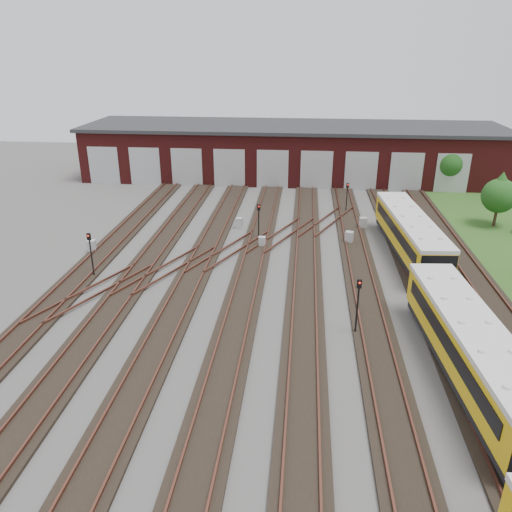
{
  "coord_description": "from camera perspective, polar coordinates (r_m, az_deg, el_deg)",
  "views": [
    {
      "loc": [
        1.68,
        -22.43,
        15.31
      ],
      "look_at": [
        -1.42,
        8.86,
        2.0
      ],
      "focal_mm": 35.0,
      "sensor_mm": 36.0,
      "label": 1
    }
  ],
  "objects": [
    {
      "name": "ground",
      "position": [
        27.2,
        1.15,
        -11.3
      ],
      "size": [
        120.0,
        120.0,
        0.0
      ],
      "primitive_type": "plane",
      "color": "#43413F",
      "rests_on": "ground"
    },
    {
      "name": "track_network",
      "position": [
        27.64,
        0.9,
        -10.42
      ],
      "size": [
        30.4,
        70.0,
        0.33
      ],
      "color": "black",
      "rests_on": "ground"
    },
    {
      "name": "maintenance_shed",
      "position": [
        63.58,
        4.12,
        11.91
      ],
      "size": [
        51.0,
        12.5,
        6.35
      ],
      "color": "#511514",
      "rests_on": "ground"
    },
    {
      "name": "metro_train",
      "position": [
        26.61,
        23.32,
        -9.66
      ],
      "size": [
        3.58,
        46.07,
        2.88
      ],
      "rotation": [
        0.0,
        0.0,
        0.08
      ],
      "color": "black",
      "rests_on": "ground"
    },
    {
      "name": "signal_mast_0",
      "position": [
        36.74,
        -18.38,
        0.68
      ],
      "size": [
        0.25,
        0.23,
        3.34
      ],
      "rotation": [
        0.0,
        0.0,
        -0.03
      ],
      "color": "black",
      "rests_on": "ground"
    },
    {
      "name": "signal_mast_1",
      "position": [
        42.06,
        0.3,
        4.49
      ],
      "size": [
        0.29,
        0.27,
        3.1
      ],
      "rotation": [
        0.0,
        0.0,
        0.27
      ],
      "color": "black",
      "rests_on": "ground"
    },
    {
      "name": "signal_mast_2",
      "position": [
        50.14,
        10.36,
        7.02
      ],
      "size": [
        0.25,
        0.23,
        2.92
      ],
      "rotation": [
        0.0,
        0.0,
        0.19
      ],
      "color": "black",
      "rests_on": "ground"
    },
    {
      "name": "signal_mast_3",
      "position": [
        28.5,
        11.57,
        -4.96
      ],
      "size": [
        0.26,
        0.24,
        3.46
      ],
      "rotation": [
        0.0,
        0.0,
        0.02
      ],
      "color": "black",
      "rests_on": "ground"
    },
    {
      "name": "relay_cabinet_0",
      "position": [
        41.88,
        -18.24,
        1.07
      ],
      "size": [
        0.71,
        0.63,
        1.05
      ],
      "primitive_type": "cube",
      "rotation": [
        0.0,
        0.0,
        0.18
      ],
      "color": "#A4A7A9",
      "rests_on": "ground"
    },
    {
      "name": "relay_cabinet_1",
      "position": [
        45.17,
        -1.94,
        3.77
      ],
      "size": [
        0.64,
        0.55,
        0.97
      ],
      "primitive_type": "cube",
      "rotation": [
        0.0,
        0.0,
        -0.12
      ],
      "color": "#A4A7A9",
      "rests_on": "ground"
    },
    {
      "name": "relay_cabinet_2",
      "position": [
        40.81,
        0.69,
        1.61
      ],
      "size": [
        0.61,
        0.53,
        0.92
      ],
      "primitive_type": "cube",
      "rotation": [
        0.0,
        0.0,
        0.13
      ],
      "color": "#A4A7A9",
      "rests_on": "ground"
    },
    {
      "name": "relay_cabinet_3",
      "position": [
        45.93,
        12.12,
        3.66
      ],
      "size": [
        0.66,
        0.56,
        1.08
      ],
      "primitive_type": "cube",
      "rotation": [
        0.0,
        0.0,
        0.03
      ],
      "color": "#A4A7A9",
      "rests_on": "ground"
    },
    {
      "name": "relay_cabinet_4",
      "position": [
        42.26,
        10.6,
        2.07
      ],
      "size": [
        0.77,
        0.7,
        1.06
      ],
      "primitive_type": "cube",
      "rotation": [
        0.0,
        0.0,
        -0.31
      ],
      "color": "#A4A7A9",
      "rests_on": "ground"
    },
    {
      "name": "tree_0",
      "position": [
        60.79,
        21.22,
        10.24
      ],
      "size": [
        3.31,
        3.31,
        5.48
      ],
      "color": "#362518",
      "rests_on": "ground"
    },
    {
      "name": "tree_1",
      "position": [
        49.82,
        26.12,
        6.61
      ],
      "size": [
        3.07,
        3.07,
        5.09
      ],
      "color": "#362518",
      "rests_on": "ground"
    }
  ]
}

